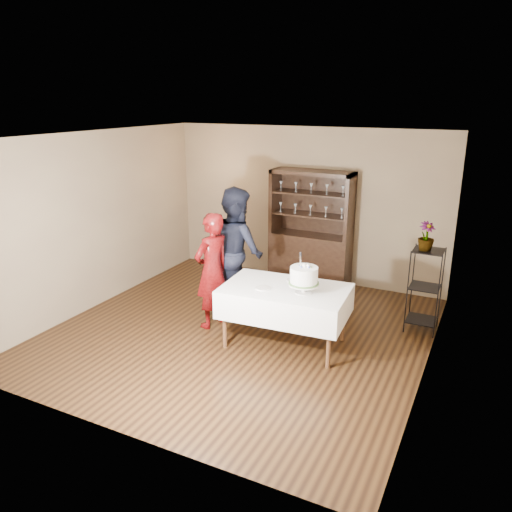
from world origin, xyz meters
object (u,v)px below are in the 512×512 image
Objects in this scene: woman at (212,271)px; man at (236,251)px; china_hutch at (310,247)px; cake at (304,277)px; plant_etagere at (425,287)px; cake_table at (285,301)px; potted_plant at (426,236)px.

man is at bearing -169.11° from woman.
cake is (0.78, -2.38, 0.36)m from china_hutch.
plant_etagere is 2.75m from man.
china_hutch is 1.74m from man.
plant_etagere reaches higher than cake_table.
potted_plant is at bearing -28.22° from china_hutch.
woman is at bearing 175.91° from cake_table.
plant_etagere is at bearing -26.83° from china_hutch.
cake_table is at bearing 166.67° from cake.
woman is at bearing 174.11° from cake.
potted_plant is at bearing -134.95° from man.
potted_plant is (2.03, -1.09, 0.72)m from china_hutch.
cake_table is (-1.57, -1.26, -0.03)m from plant_etagere.
plant_etagere is 2.02m from cake_table.
cake_table is at bearing -141.28° from potted_plant.
cake is at bearing 100.01° from woman.
cake_table is 0.87× the size of man.
china_hutch is 3.71× the size of cake.
cake is at bearing -71.84° from china_hutch.
plant_etagere is at bearing 37.71° from potted_plant.
cake_table is 1.35m from man.
woman is 0.64m from man.
man is (-1.10, 0.71, 0.35)m from cake_table.
cake_table is (0.51, -2.31, -0.05)m from china_hutch.
cake is at bearing -134.44° from plant_etagere.
potted_plant is (1.25, 1.29, 0.36)m from cake.
cake is (0.27, -0.07, 0.41)m from cake_table.
cake is at bearing -13.33° from cake_table.
plant_etagere is 0.74m from potted_plant.
china_hutch is at bearing 102.33° from cake_table.
china_hutch is 1.19× the size of cake_table.
woman is at bearing -106.29° from china_hutch.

